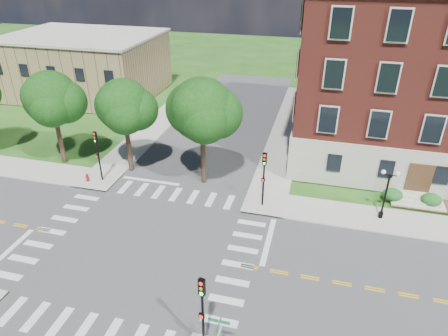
% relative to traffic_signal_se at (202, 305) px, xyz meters
% --- Properties ---
extents(ground, '(160.00, 160.00, 0.00)m').
position_rel_traffic_signal_se_xyz_m(ground, '(-6.86, 6.67, -3.19)').
color(ground, '#1D4914').
rests_on(ground, ground).
extents(road_ew, '(90.00, 12.00, 0.01)m').
position_rel_traffic_signal_se_xyz_m(road_ew, '(-6.86, 6.67, -3.18)').
color(road_ew, '#3D3D3F').
rests_on(road_ew, ground).
extents(road_ns, '(12.00, 90.00, 0.01)m').
position_rel_traffic_signal_se_xyz_m(road_ns, '(-6.86, 6.67, -3.18)').
color(road_ns, '#3D3D3F').
rests_on(road_ns, ground).
extents(sidewalk_ne, '(34.00, 34.00, 0.12)m').
position_rel_traffic_signal_se_xyz_m(sidewalk_ne, '(8.52, 22.05, -3.13)').
color(sidewalk_ne, '#9E9B93').
rests_on(sidewalk_ne, ground).
extents(sidewalk_nw, '(34.00, 34.00, 0.12)m').
position_rel_traffic_signal_se_xyz_m(sidewalk_nw, '(-22.23, 22.05, -3.13)').
color(sidewalk_nw, '#9E9B93').
rests_on(sidewalk_nw, ground).
extents(crosswalk_east, '(2.20, 10.20, 0.02)m').
position_rel_traffic_signal_se_xyz_m(crosswalk_east, '(0.34, 6.67, -3.19)').
color(crosswalk_east, silver).
rests_on(crosswalk_east, ground).
extents(stop_bar_east, '(0.40, 5.50, 0.00)m').
position_rel_traffic_signal_se_xyz_m(stop_bar_east, '(1.94, 9.67, -3.19)').
color(stop_bar_east, silver).
rests_on(stop_bar_east, ground).
extents(secondary_building, '(20.40, 15.40, 8.30)m').
position_rel_traffic_signal_se_xyz_m(secondary_building, '(-28.86, 36.67, 1.09)').
color(secondary_building, '#8D784E').
rests_on(secondary_building, ground).
extents(tree_b, '(5.01, 5.01, 9.09)m').
position_rel_traffic_signal_se_xyz_m(tree_b, '(-19.67, 16.67, 3.49)').
color(tree_b, '#2F1F17').
rests_on(tree_b, ground).
extents(tree_c, '(4.78, 4.78, 8.85)m').
position_rel_traffic_signal_se_xyz_m(tree_c, '(-12.48, 16.87, 3.36)').
color(tree_c, '#2F1F17').
rests_on(tree_c, ground).
extents(tree_d, '(5.38, 5.38, 9.64)m').
position_rel_traffic_signal_se_xyz_m(tree_d, '(-5.07, 16.43, 3.85)').
color(tree_d, '#2F1F17').
rests_on(tree_d, ground).
extents(traffic_signal_se, '(0.36, 0.42, 4.80)m').
position_rel_traffic_signal_se_xyz_m(traffic_signal_se, '(0.00, 0.00, 0.00)').
color(traffic_signal_se, black).
rests_on(traffic_signal_se, ground).
extents(traffic_signal_ne, '(0.37, 0.42, 4.80)m').
position_rel_traffic_signal_se_xyz_m(traffic_signal_ne, '(0.72, 14.02, 0.00)').
color(traffic_signal_ne, black).
rests_on(traffic_signal_ne, ground).
extents(traffic_signal_nw, '(0.38, 0.46, 4.80)m').
position_rel_traffic_signal_se_xyz_m(traffic_signal_nw, '(-14.19, 14.36, 0.00)').
color(traffic_signal_nw, black).
rests_on(traffic_signal_nw, ground).
extents(twin_lamp_west, '(1.36, 0.36, 4.23)m').
position_rel_traffic_signal_se_xyz_m(twin_lamp_west, '(10.05, 14.65, -0.66)').
color(twin_lamp_west, black).
rests_on(twin_lamp_west, ground).
extents(street_sign_pole, '(1.10, 1.10, 3.10)m').
position_rel_traffic_signal_se_xyz_m(street_sign_pole, '(1.04, -0.67, -0.88)').
color(street_sign_pole, gray).
rests_on(street_sign_pole, ground).
extents(fire_hydrant, '(0.35, 0.35, 0.75)m').
position_rel_traffic_signal_se_xyz_m(fire_hydrant, '(-15.35, 13.86, -2.72)').
color(fire_hydrant, maroon).
rests_on(fire_hydrant, ground).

